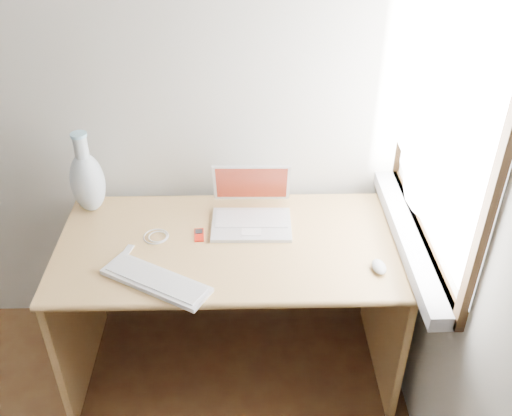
{
  "coord_description": "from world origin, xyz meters",
  "views": [
    {
      "loc": [
        1.05,
        -0.48,
        2.15
      ],
      "look_at": [
        1.09,
        1.35,
        0.9
      ],
      "focal_mm": 40.0,
      "sensor_mm": 36.0,
      "label": 1
    }
  ],
  "objects_px": {
    "desk": "(231,269)",
    "vase": "(87,180)",
    "laptop": "(251,210)",
    "external_keyboard": "(156,281)"
  },
  "relations": [
    {
      "from": "laptop",
      "to": "external_keyboard",
      "type": "xyz_separation_m",
      "value": [
        -0.36,
        -0.39,
        -0.04
      ]
    },
    {
      "from": "desk",
      "to": "laptop",
      "type": "distance_m",
      "value": 0.29
    },
    {
      "from": "desk",
      "to": "vase",
      "type": "height_order",
      "value": "vase"
    },
    {
      "from": "desk",
      "to": "vase",
      "type": "bearing_deg",
      "value": 164.63
    },
    {
      "from": "laptop",
      "to": "external_keyboard",
      "type": "height_order",
      "value": "laptop"
    },
    {
      "from": "vase",
      "to": "desk",
      "type": "bearing_deg",
      "value": -15.37
    },
    {
      "from": "laptop",
      "to": "desk",
      "type": "bearing_deg",
      "value": -142.04
    },
    {
      "from": "external_keyboard",
      "to": "vase",
      "type": "relative_size",
      "value": 1.17
    },
    {
      "from": "laptop",
      "to": "external_keyboard",
      "type": "bearing_deg",
      "value": -131.37
    },
    {
      "from": "desk",
      "to": "vase",
      "type": "relative_size",
      "value": 3.76
    }
  ]
}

